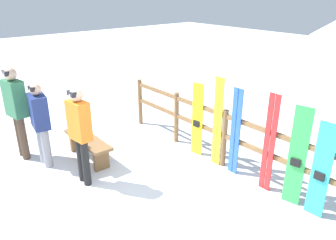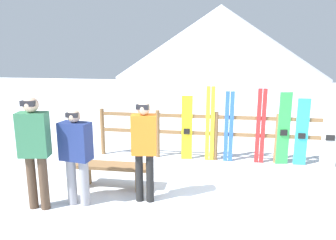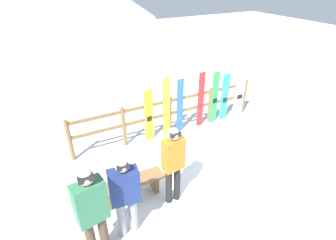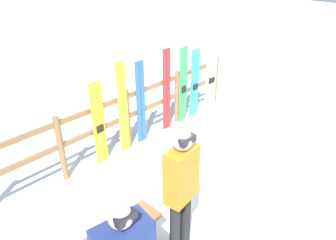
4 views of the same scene
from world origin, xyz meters
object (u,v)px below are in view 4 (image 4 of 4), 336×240
ski_pair_blue (141,103)px  snowboard_cyan (195,83)px  snowboard_yellow (99,125)px  person_orange (181,186)px  snowboard_white (211,77)px  ski_pair_red (167,91)px  snowboard_green (183,86)px  ski_pair_yellow (123,108)px

ski_pair_blue → snowboard_cyan: ski_pair_blue is taller
snowboard_yellow → person_orange: bearing=-102.2°
snowboard_cyan → snowboard_white: 0.57m
ski_pair_blue → ski_pair_red: ski_pair_red is taller
ski_pair_red → ski_pair_blue: bearing=180.0°
snowboard_green → snowboard_yellow: bearing=-180.0°
snowboard_yellow → ski_pair_red: bearing=0.1°
snowboard_green → snowboard_white: size_ratio=1.11×
snowboard_cyan → snowboard_white: bearing=-0.0°
ski_pair_red → snowboard_white: size_ratio=1.16×
ski_pair_blue → person_orange: bearing=-122.5°
snowboard_cyan → snowboard_white: (0.57, -0.00, -0.02)m
person_orange → ski_pair_red: 3.03m
ski_pair_red → person_orange: bearing=-133.4°
ski_pair_blue → snowboard_yellow: bearing=-179.8°
person_orange → snowboard_cyan: 3.67m
snowboard_yellow → ski_pair_red: (1.60, 0.00, 0.10)m
snowboard_yellow → ski_pair_red: 1.61m
ski_pair_blue → ski_pair_red: 0.68m
snowboard_yellow → snowboard_white: size_ratio=1.03×
ski_pair_blue → snowboard_green: bearing=-0.2°
snowboard_yellow → snowboard_white: 3.03m
ski_pair_blue → ski_pair_yellow: bearing=180.0°
ski_pair_yellow → ski_pair_blue: (0.41, 0.00, -0.05)m
person_orange → ski_pair_yellow: bearing=65.8°
person_orange → ski_pair_blue: bearing=57.5°
snowboard_yellow → snowboard_green: bearing=0.0°
ski_pair_blue → snowboard_green: 1.16m
snowboard_yellow → ski_pair_yellow: 0.53m
ski_pair_red → snowboard_white: bearing=-0.1°
person_orange → snowboard_yellow: size_ratio=1.15×
snowboard_white → ski_pair_red: bearing=179.9°
ski_pair_yellow → snowboard_green: bearing=-0.1°
ski_pair_blue → snowboard_cyan: bearing=-0.1°
ski_pair_yellow → snowboard_green: (1.57, -0.00, -0.05)m
ski_pair_red → snowboard_cyan: (0.86, -0.00, -0.10)m
snowboard_white → snowboard_cyan: bearing=180.0°
ski_pair_blue → snowboard_white: size_ratio=1.11×
snowboard_green → ski_pair_yellow: bearing=179.9°
person_orange → snowboard_white: 4.15m
ski_pair_yellow → snowboard_green: size_ratio=1.06×
ski_pair_blue → snowboard_white: (2.11, -0.00, -0.08)m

